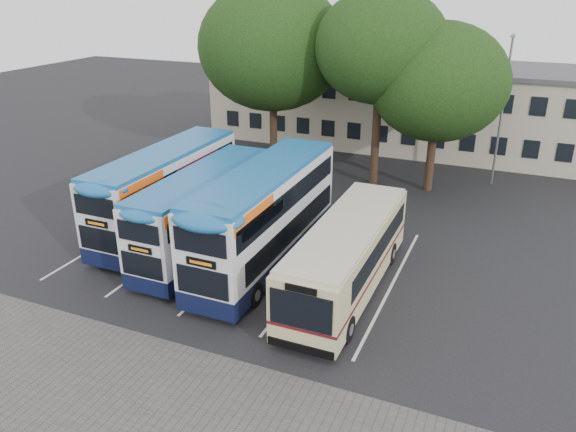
{
  "coord_description": "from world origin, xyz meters",
  "views": [
    {
      "loc": [
        7.37,
        -15.67,
        11.99
      ],
      "look_at": [
        -1.51,
        5.0,
        2.41
      ],
      "focal_mm": 35.0,
      "sensor_mm": 36.0,
      "label": 1
    }
  ],
  "objects_px": {
    "tree_right": "(438,82)",
    "bus_dd_mid": "(204,209)",
    "bus_single": "(348,252)",
    "tree_left": "(273,47)",
    "lamp_post": "(503,104)",
    "tree_mid": "(381,47)",
    "bus_dd_left": "(167,188)",
    "bus_dd_right": "(266,213)"
  },
  "relations": [
    {
      "from": "bus_dd_right",
      "to": "tree_left",
      "type": "bearing_deg",
      "value": 113.21
    },
    {
      "from": "tree_right",
      "to": "bus_dd_left",
      "type": "distance_m",
      "value": 16.36
    },
    {
      "from": "tree_mid",
      "to": "bus_dd_left",
      "type": "bearing_deg",
      "value": -125.19
    },
    {
      "from": "lamp_post",
      "to": "tree_right",
      "type": "xyz_separation_m",
      "value": [
        -3.51,
        -2.57,
        1.43
      ]
    },
    {
      "from": "bus_single",
      "to": "tree_left",
      "type": "bearing_deg",
      "value": 124.89
    },
    {
      "from": "tree_right",
      "to": "bus_dd_right",
      "type": "distance_m",
      "value": 14.11
    },
    {
      "from": "bus_single",
      "to": "tree_right",
      "type": "bearing_deg",
      "value": 86.02
    },
    {
      "from": "tree_right",
      "to": "bus_single",
      "type": "xyz_separation_m",
      "value": [
        -0.93,
        -13.36,
        -4.81
      ]
    },
    {
      "from": "tree_left",
      "to": "bus_dd_right",
      "type": "relative_size",
      "value": 1.12
    },
    {
      "from": "lamp_post",
      "to": "tree_right",
      "type": "height_order",
      "value": "tree_right"
    },
    {
      "from": "lamp_post",
      "to": "bus_single",
      "type": "relative_size",
      "value": 0.9
    },
    {
      "from": "lamp_post",
      "to": "tree_right",
      "type": "distance_m",
      "value": 4.58
    },
    {
      "from": "tree_left",
      "to": "bus_dd_right",
      "type": "distance_m",
      "value": 15.29
    },
    {
      "from": "tree_right",
      "to": "bus_dd_right",
      "type": "xyz_separation_m",
      "value": [
        -5.01,
        -12.55,
        -4.06
      ]
    },
    {
      "from": "bus_dd_left",
      "to": "bus_dd_right",
      "type": "bearing_deg",
      "value": -11.72
    },
    {
      "from": "bus_dd_right",
      "to": "bus_single",
      "type": "height_order",
      "value": "bus_dd_right"
    },
    {
      "from": "lamp_post",
      "to": "bus_dd_mid",
      "type": "distance_m",
      "value": 19.36
    },
    {
      "from": "tree_left",
      "to": "lamp_post",
      "type": "bearing_deg",
      "value": 8.04
    },
    {
      "from": "bus_dd_mid",
      "to": "bus_single",
      "type": "relative_size",
      "value": 0.94
    },
    {
      "from": "lamp_post",
      "to": "bus_single",
      "type": "bearing_deg",
      "value": -105.58
    },
    {
      "from": "bus_dd_right",
      "to": "bus_single",
      "type": "relative_size",
      "value": 1.06
    },
    {
      "from": "bus_dd_mid",
      "to": "tree_mid",
      "type": "bearing_deg",
      "value": 69.01
    },
    {
      "from": "bus_single",
      "to": "lamp_post",
      "type": "bearing_deg",
      "value": 74.42
    },
    {
      "from": "tree_left",
      "to": "tree_right",
      "type": "height_order",
      "value": "tree_left"
    },
    {
      "from": "tree_left",
      "to": "bus_dd_left",
      "type": "distance_m",
      "value": 13.13
    },
    {
      "from": "bus_dd_left",
      "to": "bus_dd_mid",
      "type": "xyz_separation_m",
      "value": [
        2.99,
        -1.38,
        -0.15
      ]
    },
    {
      "from": "tree_mid",
      "to": "tree_right",
      "type": "height_order",
      "value": "tree_mid"
    },
    {
      "from": "lamp_post",
      "to": "bus_dd_mid",
      "type": "bearing_deg",
      "value": -127.26
    },
    {
      "from": "lamp_post",
      "to": "tree_mid",
      "type": "xyz_separation_m",
      "value": [
        -6.86,
        -2.91,
        3.25
      ]
    },
    {
      "from": "bus_dd_left",
      "to": "bus_single",
      "type": "height_order",
      "value": "bus_dd_left"
    },
    {
      "from": "bus_dd_left",
      "to": "bus_dd_mid",
      "type": "relative_size",
      "value": 1.07
    },
    {
      "from": "tree_right",
      "to": "bus_dd_right",
      "type": "height_order",
      "value": "tree_right"
    },
    {
      "from": "bus_dd_left",
      "to": "bus_single",
      "type": "relative_size",
      "value": 1.0
    },
    {
      "from": "tree_mid",
      "to": "bus_dd_left",
      "type": "xyz_separation_m",
      "value": [
        -7.72,
        -10.95,
        -6.01
      ]
    },
    {
      "from": "bus_single",
      "to": "bus_dd_left",
      "type": "bearing_deg",
      "value": 168.51
    },
    {
      "from": "lamp_post",
      "to": "tree_right",
      "type": "relative_size",
      "value": 0.92
    },
    {
      "from": "lamp_post",
      "to": "bus_dd_right",
      "type": "height_order",
      "value": "lamp_post"
    },
    {
      "from": "bus_dd_left",
      "to": "bus_single",
      "type": "xyz_separation_m",
      "value": [
        10.15,
        -2.06,
        -0.62
      ]
    },
    {
      "from": "bus_dd_right",
      "to": "bus_single",
      "type": "bearing_deg",
      "value": -11.16
    },
    {
      "from": "bus_dd_mid",
      "to": "bus_single",
      "type": "xyz_separation_m",
      "value": [
        7.15,
        -0.69,
        -0.47
      ]
    },
    {
      "from": "tree_right",
      "to": "bus_dd_mid",
      "type": "relative_size",
      "value": 1.04
    },
    {
      "from": "tree_right",
      "to": "bus_single",
      "type": "height_order",
      "value": "tree_right"
    }
  ]
}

